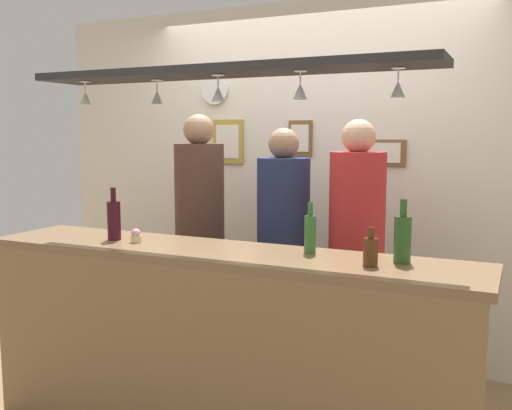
# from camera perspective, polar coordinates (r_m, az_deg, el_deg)

# --- Properties ---
(back_wall) EXTENTS (4.40, 0.06, 2.60)m
(back_wall) POSITION_cam_1_polar(r_m,az_deg,el_deg) (4.27, 5.70, 2.45)
(back_wall) COLOR silver
(back_wall) RESTS_ON ground_plane
(bar_counter) EXTENTS (2.70, 0.55, 1.04)m
(bar_counter) POSITION_cam_1_polar(r_m,az_deg,el_deg) (2.95, -5.11, -11.56)
(bar_counter) COLOR brown
(bar_counter) RESTS_ON ground_plane
(overhead_glass_rack) EXTENTS (2.20, 0.36, 0.04)m
(overhead_glass_rack) POSITION_cam_1_polar(r_m,az_deg,el_deg) (2.99, -3.34, 13.18)
(overhead_glass_rack) COLOR black
(hanging_wineglass_far_left) EXTENTS (0.07, 0.07, 0.13)m
(hanging_wineglass_far_left) POSITION_cam_1_polar(r_m,az_deg,el_deg) (3.45, -16.63, 10.23)
(hanging_wineglass_far_left) COLOR silver
(hanging_wineglass_far_left) RESTS_ON overhead_glass_rack
(hanging_wineglass_left) EXTENTS (0.07, 0.07, 0.13)m
(hanging_wineglass_left) POSITION_cam_1_polar(r_m,az_deg,el_deg) (3.26, -9.82, 10.61)
(hanging_wineglass_left) COLOR silver
(hanging_wineglass_left) RESTS_ON overhead_glass_rack
(hanging_wineglass_center_left) EXTENTS (0.07, 0.07, 0.13)m
(hanging_wineglass_center_left) POSITION_cam_1_polar(r_m,az_deg,el_deg) (2.95, -3.79, 11.08)
(hanging_wineglass_center_left) COLOR silver
(hanging_wineglass_center_left) RESTS_ON overhead_glass_rack
(hanging_wineglass_center) EXTENTS (0.07, 0.07, 0.13)m
(hanging_wineglass_center) POSITION_cam_1_polar(r_m,az_deg,el_deg) (2.77, 4.43, 11.34)
(hanging_wineglass_center) COLOR silver
(hanging_wineglass_center) RESTS_ON overhead_glass_rack
(hanging_wineglass_center_right) EXTENTS (0.07, 0.07, 0.13)m
(hanging_wineglass_center_right) POSITION_cam_1_polar(r_m,az_deg,el_deg) (2.71, 13.95, 11.24)
(hanging_wineglass_center_right) COLOR silver
(hanging_wineglass_center_right) RESTS_ON overhead_glass_rack
(person_left_brown_shirt) EXTENTS (0.34, 0.34, 1.78)m
(person_left_brown_shirt) POSITION_cam_1_polar(r_m,az_deg,el_deg) (3.96, -5.62, -1.18)
(person_left_brown_shirt) COLOR #2D334C
(person_left_brown_shirt) RESTS_ON ground_plane
(person_middle_navy_shirt) EXTENTS (0.34, 0.34, 1.68)m
(person_middle_navy_shirt) POSITION_cam_1_polar(r_m,az_deg,el_deg) (3.69, 2.73, -2.73)
(person_middle_navy_shirt) COLOR #2D334C
(person_middle_navy_shirt) RESTS_ON ground_plane
(person_right_red_shirt) EXTENTS (0.34, 0.34, 1.73)m
(person_right_red_shirt) POSITION_cam_1_polar(r_m,az_deg,el_deg) (3.53, 9.99, -2.74)
(person_right_red_shirt) COLOR #2D334C
(person_right_red_shirt) RESTS_ON ground_plane
(bottle_wine_dark_red) EXTENTS (0.08, 0.08, 0.30)m
(bottle_wine_dark_red) POSITION_cam_1_polar(r_m,az_deg,el_deg) (3.35, -13.97, -1.38)
(bottle_wine_dark_red) COLOR #380F19
(bottle_wine_dark_red) RESTS_ON bar_counter
(bottle_beer_green_import) EXTENTS (0.06, 0.06, 0.26)m
(bottle_beer_green_import) POSITION_cam_1_polar(r_m,az_deg,el_deg) (2.90, 5.41, -2.77)
(bottle_beer_green_import) COLOR #336B2D
(bottle_beer_green_import) RESTS_ON bar_counter
(bottle_beer_brown_stubby) EXTENTS (0.07, 0.07, 0.18)m
(bottle_beer_brown_stubby) POSITION_cam_1_polar(r_m,az_deg,el_deg) (2.66, 11.34, -4.52)
(bottle_beer_brown_stubby) COLOR #512D14
(bottle_beer_brown_stubby) RESTS_ON bar_counter
(bottle_champagne_green) EXTENTS (0.08, 0.08, 0.30)m
(bottle_champagne_green) POSITION_cam_1_polar(r_m,az_deg,el_deg) (2.76, 14.39, -3.18)
(bottle_champagne_green) COLOR #2D5623
(bottle_champagne_green) RESTS_ON bar_counter
(cupcake) EXTENTS (0.06, 0.06, 0.08)m
(cupcake) POSITION_cam_1_polar(r_m,az_deg,el_deg) (3.25, -11.87, -3.06)
(cupcake) COLOR beige
(cupcake) RESTS_ON bar_counter
(picture_frame_caricature) EXTENTS (0.26, 0.02, 0.34)m
(picture_frame_caricature) POSITION_cam_1_polar(r_m,az_deg,el_deg) (4.50, -2.81, 6.32)
(picture_frame_caricature) COLOR #B29338
(picture_frame_caricature) RESTS_ON back_wall
(picture_frame_lower_pair) EXTENTS (0.30, 0.02, 0.18)m
(picture_frame_lower_pair) POSITION_cam_1_polar(r_m,az_deg,el_deg) (4.07, 12.64, 5.11)
(picture_frame_lower_pair) COLOR brown
(picture_frame_lower_pair) RESTS_ON back_wall
(picture_frame_crest) EXTENTS (0.18, 0.02, 0.26)m
(picture_frame_crest) POSITION_cam_1_polar(r_m,az_deg,el_deg) (4.25, 4.43, 6.65)
(picture_frame_crest) COLOR brown
(picture_frame_crest) RESTS_ON back_wall
(wall_clock) EXTENTS (0.22, 0.03, 0.22)m
(wall_clock) POSITION_cam_1_polar(r_m,az_deg,el_deg) (4.56, -4.13, 11.33)
(wall_clock) COLOR white
(wall_clock) RESTS_ON back_wall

